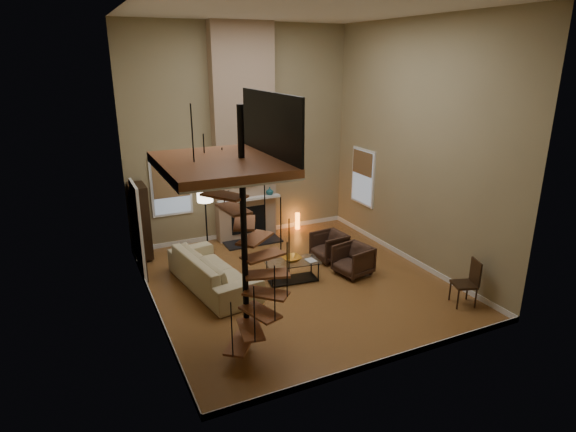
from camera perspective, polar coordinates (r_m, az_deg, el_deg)
name	(u,v)px	position (r m, az deg, el deg)	size (l,w,h in m)	color
ground	(296,282)	(10.53, 0.93, -7.90)	(6.00, 6.50, 0.01)	#A76E36
back_wall	(241,135)	(12.58, -5.61, 9.60)	(6.00, 0.02, 5.50)	#94865F
front_wall	(397,200)	(6.94, 12.92, 1.93)	(6.00, 0.02, 5.50)	#94865F
left_wall	(142,172)	(8.76, -16.97, 4.99)	(0.02, 6.50, 5.50)	#94865F
right_wall	(416,146)	(11.25, 15.01, 8.02)	(0.02, 6.50, 5.50)	#94865F
ceiling	(297,9)	(9.47, 1.12, 23.46)	(6.00, 6.50, 0.01)	silver
baseboard_back	(244,233)	(13.25, -5.23, -1.97)	(6.00, 0.02, 0.12)	white
baseboard_front	(385,361)	(8.11, 11.47, -16.57)	(6.00, 0.02, 0.12)	white
baseboard_left	(156,309)	(9.71, -15.42, -10.61)	(0.02, 6.50, 0.12)	white
baseboard_right	(406,256)	(12.00, 13.92, -4.70)	(0.02, 6.50, 0.12)	white
chimney_breast	(244,136)	(12.40, -5.30, 9.48)	(1.60, 0.38, 5.50)	tan
hearth	(253,242)	(12.68, -4.18, -3.11)	(1.50, 0.60, 0.04)	black
firebox	(249,220)	(12.75, -4.70, -0.45)	(0.95, 0.02, 0.72)	black
mantel	(249,199)	(12.49, -4.65, 2.04)	(1.70, 0.18, 0.06)	white
mirror_frame	(248,168)	(12.35, -4.84, 5.68)	(0.94, 0.94, 0.10)	black
mirror_disc	(247,168)	(12.36, -4.86, 5.69)	(0.80, 0.80, 0.01)	white
vase_left	(228,195)	(12.32, -7.13, 2.46)	(0.24, 0.24, 0.25)	black
vase_right	(270,191)	(12.71, -2.19, 3.00)	(0.20, 0.20, 0.21)	#194E58
window_back	(171,185)	(12.29, -13.77, 3.57)	(1.02, 0.06, 1.52)	white
window_right	(363,176)	(13.02, 8.91, 4.73)	(0.06, 1.02, 1.52)	white
entry_door	(139,231)	(10.95, -17.38, -1.72)	(0.10, 1.05, 2.16)	white
loft	(226,159)	(7.14, -7.42, 6.71)	(1.70, 2.20, 1.09)	#9C5933
spiral_stair	(245,248)	(7.65, -5.12, -3.79)	(1.47, 1.47, 4.06)	black
hutch	(140,221)	(11.94, -17.23, -0.54)	(0.37, 0.79, 1.77)	black
sofa	(212,270)	(10.27, -9.06, -6.39)	(2.58, 1.01, 0.75)	#C7B88A
armchair_near	(331,246)	(11.56, 5.21, -3.53)	(0.71, 0.73, 0.66)	#3A251B
armchair_far	(355,259)	(10.86, 8.04, -5.14)	(0.72, 0.74, 0.67)	#3A251B
coffee_table	(293,269)	(10.47, 0.54, -6.28)	(1.23, 0.72, 0.44)	silver
bowl	(292,259)	(10.43, 0.43, -5.11)	(0.42, 0.42, 0.10)	orange
book	(310,261)	(10.42, 2.65, -5.36)	(0.19, 0.25, 0.02)	gray
floor_lamp	(205,201)	(11.52, -9.85, 1.78)	(0.38, 0.38, 1.70)	black
accent_lamp	(297,221)	(13.54, 1.14, -0.59)	(0.13, 0.13, 0.46)	orange
side_chair	(469,280)	(10.04, 20.75, -7.19)	(0.54, 0.52, 0.93)	black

